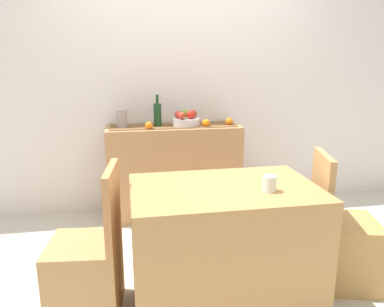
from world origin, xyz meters
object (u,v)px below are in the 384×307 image
(coffee_cup, at_px, (269,184))
(wine_bottle, at_px, (158,114))
(dining_table, at_px, (223,243))
(chair_by_corner, at_px, (342,246))
(fruit_bowl, at_px, (186,122))
(sideboard_console, at_px, (174,171))
(ceramic_vase, at_px, (122,118))
(chair_near_window, at_px, (88,271))

(coffee_cup, bearing_deg, wine_bottle, 108.88)
(dining_table, xyz_separation_m, chair_by_corner, (0.82, 0.00, -0.10))
(fruit_bowl, height_order, wine_bottle, wine_bottle)
(chair_by_corner, bearing_deg, sideboard_console, 125.12)
(sideboard_console, height_order, coffee_cup, sideboard_console)
(sideboard_console, height_order, ceramic_vase, ceramic_vase)
(wine_bottle, xyz_separation_m, chair_by_corner, (1.10, -1.35, -0.72))
(sideboard_console, bearing_deg, ceramic_vase, 180.00)
(ceramic_vase, xyz_separation_m, chair_near_window, (-0.23, -1.36, -0.70))
(sideboard_console, bearing_deg, wine_bottle, 180.00)
(dining_table, bearing_deg, chair_near_window, -179.88)
(ceramic_vase, distance_m, chair_by_corner, 2.08)
(chair_near_window, xyz_separation_m, chair_by_corner, (1.65, 0.01, 0.00))
(dining_table, bearing_deg, ceramic_vase, 113.74)
(sideboard_console, bearing_deg, dining_table, -84.68)
(chair_near_window, bearing_deg, fruit_bowl, 59.04)
(fruit_bowl, distance_m, chair_by_corner, 1.71)
(wine_bottle, bearing_deg, chair_by_corner, -50.92)
(wine_bottle, distance_m, chair_by_corner, 1.88)
(sideboard_console, xyz_separation_m, fruit_bowl, (0.12, 0.00, 0.48))
(wine_bottle, distance_m, chair_near_window, 1.63)
(fruit_bowl, relative_size, chair_near_window, 0.29)
(fruit_bowl, distance_m, coffee_cup, 1.50)
(sideboard_console, relative_size, dining_table, 1.12)
(sideboard_console, relative_size, fruit_bowl, 4.72)
(wine_bottle, xyz_separation_m, ceramic_vase, (-0.32, 0.00, -0.03))
(fruit_bowl, distance_m, ceramic_vase, 0.59)
(fruit_bowl, height_order, coffee_cup, fruit_bowl)
(fruit_bowl, bearing_deg, sideboard_console, 180.00)
(sideboard_console, distance_m, dining_table, 1.36)
(ceramic_vase, distance_m, dining_table, 1.59)
(dining_table, relative_size, coffee_cup, 12.05)
(sideboard_console, bearing_deg, chair_by_corner, -54.88)
(wine_bottle, relative_size, coffee_cup, 3.16)
(sideboard_console, xyz_separation_m, chair_by_corner, (0.95, -1.35, -0.17))
(coffee_cup, xyz_separation_m, chair_by_corner, (0.59, 0.13, -0.52))
(sideboard_console, xyz_separation_m, dining_table, (0.13, -1.35, -0.07))
(coffee_cup, relative_size, chair_by_corner, 0.10)
(fruit_bowl, height_order, chair_by_corner, fruit_bowl)
(coffee_cup, height_order, chair_by_corner, chair_by_corner)
(sideboard_console, height_order, chair_near_window, chair_near_window)
(wine_bottle, relative_size, dining_table, 0.26)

